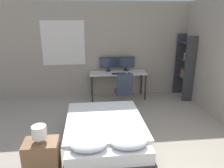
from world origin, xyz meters
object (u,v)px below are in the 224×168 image
(desk, at_px, (118,76))
(nightstand, at_px, (42,159))
(monitor_left, at_px, (108,63))
(keyboard, at_px, (119,74))
(bedside_lamp, at_px, (39,132))
(computer_mouse, at_px, (129,73))
(office_chair, at_px, (124,94))
(monitor_right, at_px, (126,63))
(bookshelf, at_px, (186,65))
(bed, at_px, (105,134))

(desk, bearing_deg, nightstand, -116.62)
(monitor_left, distance_m, keyboard, 0.50)
(bedside_lamp, relative_size, computer_mouse, 3.58)
(monitor_left, height_order, keyboard, monitor_left)
(keyboard, relative_size, office_chair, 0.41)
(monitor_right, bearing_deg, keyboard, -125.54)
(nightstand, xyz_separation_m, bookshelf, (3.47, 2.93, 0.67))
(monitor_left, bearing_deg, bed, -96.71)
(bed, bearing_deg, bedside_lamp, -144.78)
(bedside_lamp, xyz_separation_m, monitor_left, (1.30, 3.30, 0.26))
(desk, bearing_deg, bedside_lamp, -116.62)
(nightstand, relative_size, bookshelf, 0.33)
(desk, relative_size, keyboard, 4.09)
(monitor_right, height_order, office_chair, monitor_right)
(bedside_lamp, height_order, computer_mouse, bedside_lamp)
(bedside_lamp, distance_m, desk, 3.49)
(bedside_lamp, bearing_deg, office_chair, 56.17)
(desk, height_order, keyboard, keyboard)
(computer_mouse, bearing_deg, desk, 147.74)
(nightstand, relative_size, monitor_left, 1.21)
(nightstand, bearing_deg, desk, 63.38)
(bookshelf, bearing_deg, bed, -137.96)
(computer_mouse, bearing_deg, monitor_right, 94.02)
(desk, relative_size, bookshelf, 0.89)
(nightstand, distance_m, bedside_lamp, 0.45)
(monitor_left, relative_size, office_chair, 0.52)
(bedside_lamp, bearing_deg, keyboard, 61.98)
(desk, height_order, computer_mouse, computer_mouse)
(nightstand, bearing_deg, monitor_left, 68.49)
(monitor_left, xyz_separation_m, monitor_right, (0.52, 0.00, 0.00))
(office_chair, relative_size, bookshelf, 0.52)
(bedside_lamp, height_order, monitor_right, monitor_right)
(monitor_right, relative_size, keyboard, 1.26)
(desk, bearing_deg, keyboard, -90.00)
(bed, distance_m, computer_mouse, 2.45)
(nightstand, relative_size, computer_mouse, 8.52)
(bedside_lamp, distance_m, office_chair, 2.95)
(desk, bearing_deg, bookshelf, -5.48)
(nightstand, distance_m, monitor_left, 3.62)
(monitor_left, height_order, computer_mouse, monitor_left)
(bed, relative_size, monitor_right, 3.98)
(bookshelf, bearing_deg, monitor_left, 170.38)
(bed, height_order, keyboard, keyboard)
(bed, xyz_separation_m, nightstand, (-0.99, -0.70, 0.05))
(computer_mouse, height_order, bookshelf, bookshelf)
(office_chair, xyz_separation_m, bookshelf, (1.84, 0.50, 0.60))
(keyboard, bearing_deg, bedside_lamp, -118.02)
(monitor_right, xyz_separation_m, computer_mouse, (0.03, -0.37, -0.22))
(nightstand, distance_m, office_chair, 2.92)
(bed, xyz_separation_m, office_chair, (0.63, 1.72, 0.12))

